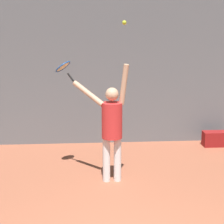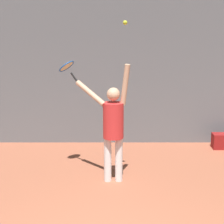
{
  "view_description": "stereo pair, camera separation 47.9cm",
  "coord_description": "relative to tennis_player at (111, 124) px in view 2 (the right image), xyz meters",
  "views": [
    {
      "loc": [
        -0.41,
        -3.85,
        2.73
      ],
      "look_at": [
        0.09,
        2.83,
        1.24
      ],
      "focal_mm": 65.0,
      "sensor_mm": 36.0,
      "label": 1
    },
    {
      "loc": [
        0.06,
        -3.87,
        2.73
      ],
      "look_at": [
        0.09,
        2.83,
        1.24
      ],
      "focal_mm": 65.0,
      "sensor_mm": 36.0,
      "label": 2
    }
  ],
  "objects": [
    {
      "name": "back_wall",
      "position": [
        -0.08,
        2.36,
        1.47
      ],
      "size": [
        18.0,
        0.1,
        5.0
      ],
      "color": "slate",
      "rests_on": "ground_plane"
    },
    {
      "name": "tennis_player",
      "position": [
        0.0,
        0.0,
        0.0
      ],
      "size": [
        0.97,
        0.61,
        2.06
      ],
      "color": "white",
      "rests_on": "ground_plane"
    },
    {
      "name": "tennis_racket",
      "position": [
        -0.81,
        0.47,
        0.92
      ],
      "size": [
        0.4,
        0.39,
        0.39
      ],
      "color": "black"
    },
    {
      "name": "tennis_ball",
      "position": [
        0.19,
        -0.14,
        1.69
      ],
      "size": [
        0.07,
        0.07,
        0.07
      ],
      "color": "#CCDB2D"
    }
  ]
}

